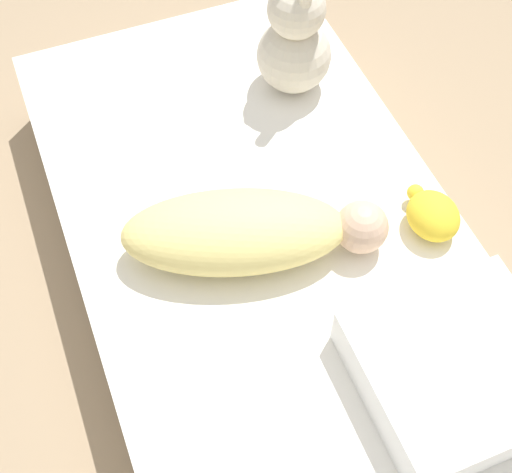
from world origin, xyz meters
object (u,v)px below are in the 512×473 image
object	(u,v)px
pillow	(458,370)
turtle_plush	(432,215)
swaddled_baby	(247,231)
bunny_plush	(295,41)

from	to	relation	value
pillow	turtle_plush	distance (m)	0.35
pillow	turtle_plush	world-z (taller)	pillow
swaddled_baby	pillow	world-z (taller)	swaddled_baby
pillow	bunny_plush	bearing A→B (deg)	-2.33
swaddled_baby	turtle_plush	world-z (taller)	swaddled_baby
swaddled_baby	bunny_plush	world-z (taller)	bunny_plush
swaddled_baby	pillow	distance (m)	0.48
bunny_plush	turtle_plush	distance (m)	0.52
turtle_plush	swaddled_baby	bearing A→B (deg)	77.11
swaddled_baby	bunny_plush	size ratio (longest dim) A/B	1.46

